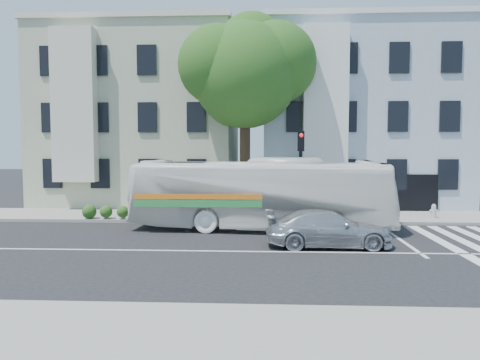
# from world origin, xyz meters

# --- Properties ---
(ground) EXTENTS (120.00, 120.00, 0.00)m
(ground) POSITION_xyz_m (0.00, 0.00, 0.00)
(ground) COLOR black
(ground) RESTS_ON ground
(sidewalk_far) EXTENTS (80.00, 4.00, 0.15)m
(sidewalk_far) POSITION_xyz_m (0.00, 8.00, 0.07)
(sidewalk_far) COLOR gray
(sidewalk_far) RESTS_ON ground
(sidewalk_near) EXTENTS (80.00, 4.00, 0.15)m
(sidewalk_near) POSITION_xyz_m (0.00, -8.00, 0.07)
(sidewalk_near) COLOR gray
(sidewalk_near) RESTS_ON ground
(building_left) EXTENTS (12.00, 10.00, 11.00)m
(building_left) POSITION_xyz_m (-7.00, 15.00, 5.50)
(building_left) COLOR #A8B094
(building_left) RESTS_ON ground
(building_right) EXTENTS (12.00, 10.00, 11.00)m
(building_right) POSITION_xyz_m (7.00, 15.00, 5.50)
(building_right) COLOR #A3B0C2
(building_right) RESTS_ON ground
(street_tree) EXTENTS (7.30, 5.90, 11.10)m
(street_tree) POSITION_xyz_m (0.06, 8.74, 7.83)
(street_tree) COLOR #2D2116
(street_tree) RESTS_ON ground
(bus) EXTENTS (3.73, 11.85, 3.25)m
(bus) POSITION_xyz_m (0.87, 4.48, 1.62)
(bus) COLOR white
(bus) RESTS_ON ground
(sedan) EXTENTS (2.05, 4.73, 1.36)m
(sedan) POSITION_xyz_m (3.42, 0.96, 0.68)
(sedan) COLOR silver
(sedan) RESTS_ON ground
(hedge) EXTENTS (8.50, 2.49, 0.70)m
(hedge) POSITION_xyz_m (-3.44, 6.30, 0.50)
(hedge) COLOR #1F5F1E
(hedge) RESTS_ON sidewalk_far
(traffic_signal) EXTENTS (0.49, 0.55, 4.66)m
(traffic_signal) POSITION_xyz_m (2.76, 5.94, 3.01)
(traffic_signal) COLOR black
(traffic_signal) RESTS_ON ground
(fire_hydrant) EXTENTS (0.39, 0.23, 0.71)m
(fire_hydrant) POSITION_xyz_m (9.55, 7.34, 0.51)
(fire_hydrant) COLOR #B3B3AF
(fire_hydrant) RESTS_ON sidewalk_far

